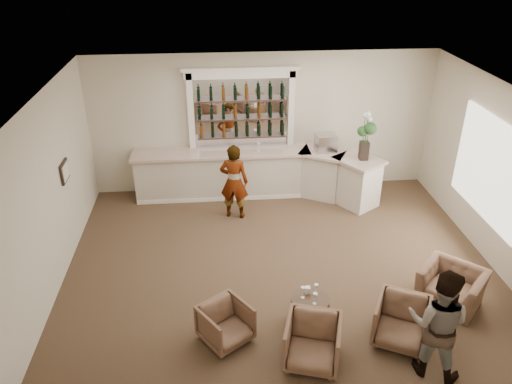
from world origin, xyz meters
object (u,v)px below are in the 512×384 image
(guest, at_px, (438,324))
(armchair_right, at_px, (401,322))
(espresso_machine, at_px, (326,143))
(armchair_left, at_px, (226,324))
(cocktail_table, at_px, (310,311))
(armchair_center, at_px, (313,342))
(flower_vase, at_px, (366,133))
(sommelier, at_px, (234,182))
(bar_counter, at_px, (258,174))
(armchair_far, at_px, (451,287))

(guest, xyz_separation_m, armchair_right, (-0.23, 0.61, -0.50))
(espresso_machine, bearing_deg, armchair_left, -122.72)
(cocktail_table, bearing_deg, armchair_center, -97.89)
(armchair_right, xyz_separation_m, flower_vase, (0.55, 4.33, 1.40))
(sommelier, relative_size, armchair_left, 2.41)
(bar_counter, height_order, armchair_center, bar_counter)
(armchair_center, bearing_deg, cocktail_table, 98.88)
(bar_counter, xyz_separation_m, flower_vase, (2.30, -0.62, 1.19))
(cocktail_table, bearing_deg, sommelier, 106.13)
(cocktail_table, distance_m, armchair_right, 1.42)
(bar_counter, distance_m, flower_vase, 2.66)
(armchair_left, xyz_separation_m, armchair_far, (3.83, 0.56, 0.00))
(armchair_center, distance_m, flower_vase, 5.22)
(armchair_far, distance_m, flower_vase, 3.85)
(bar_counter, bearing_deg, armchair_center, -86.55)
(bar_counter, height_order, armchair_right, bar_counter)
(armchair_center, distance_m, armchair_far, 2.81)
(bar_counter, xyz_separation_m, armchair_center, (0.32, -5.25, -0.21))
(sommelier, bearing_deg, armchair_right, 134.53)
(sommelier, distance_m, guest, 5.31)
(armchair_center, relative_size, armchair_right, 1.00)
(armchair_far, distance_m, espresso_machine, 4.40)
(cocktail_table, bearing_deg, flower_vase, 63.94)
(espresso_machine, bearing_deg, sommelier, -163.27)
(bar_counter, relative_size, flower_vase, 5.17)
(guest, height_order, armchair_left, guest)
(armchair_left, height_order, flower_vase, flower_vase)
(bar_counter, bearing_deg, armchair_left, -101.17)
(bar_counter, distance_m, armchair_right, 5.25)
(armchair_left, relative_size, espresso_machine, 1.55)
(armchair_left, xyz_separation_m, armchair_right, (2.67, -0.25, 0.05))
(guest, height_order, flower_vase, flower_vase)
(guest, bearing_deg, armchair_right, -37.02)
(espresso_machine, xyz_separation_m, flower_vase, (0.74, -0.54, 0.42))
(armchair_center, bearing_deg, armchair_left, 172.99)
(armchair_far, xyz_separation_m, flower_vase, (-0.61, 3.52, 1.44))
(armchair_left, relative_size, armchair_center, 0.87)
(cocktail_table, xyz_separation_m, armchair_left, (-1.36, -0.25, 0.07))
(guest, bearing_deg, sommelier, -28.88)
(armchair_right, bearing_deg, espresso_machine, 119.25)
(sommelier, bearing_deg, espresso_machine, -144.42)
(armchair_left, distance_m, espresso_machine, 5.35)
(sommelier, bearing_deg, cocktail_table, 120.58)
(armchair_left, height_order, armchair_right, armchair_right)
(armchair_center, bearing_deg, armchair_right, 28.49)
(cocktail_table, distance_m, flower_vase, 4.52)
(guest, relative_size, espresso_machine, 3.82)
(guest, bearing_deg, bar_counter, -38.27)
(sommelier, relative_size, guest, 0.98)
(guest, height_order, armchair_center, guest)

